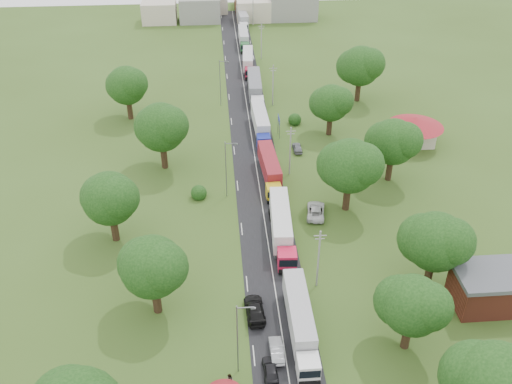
{
  "coord_description": "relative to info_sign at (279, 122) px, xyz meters",
  "views": [
    {
      "loc": [
        -6.83,
        -61.93,
        51.71
      ],
      "look_at": [
        -1.03,
        11.35,
        3.0
      ],
      "focal_mm": 40.0,
      "sensor_mm": 36.0,
      "label": 1
    }
  ],
  "objects": [
    {
      "name": "car_lane_mid",
      "position": [
        -6.2,
        -53.0,
        -2.31
      ],
      "size": [
        1.5,
        4.24,
        1.39
      ],
      "primitive_type": "imported",
      "rotation": [
        0.0,
        0.0,
        3.15
      ],
      "color": "#A1A4A9",
      "rests_on": "ground"
    },
    {
      "name": "tree_12",
      "position": [
        -21.21,
        -9.83,
        4.85
      ],
      "size": [
        9.6,
        9.6,
        12.05
      ],
      "color": "#382616",
      "rests_on": "ground"
    },
    {
      "name": "info_sign",
      "position": [
        0.0,
        0.0,
        0.0
      ],
      "size": [
        0.12,
        3.1,
        4.1
      ],
      "color": "slate",
      "rests_on": "ground"
    },
    {
      "name": "pole_2",
      "position": [
        0.3,
        -14.0,
        1.68
      ],
      "size": [
        1.6,
        0.24,
        9.0
      ],
      "color": "gray",
      "rests_on": "ground"
    },
    {
      "name": "tree_11",
      "position": [
        -27.21,
        -29.84,
        4.22
      ],
      "size": [
        8.8,
        8.8,
        11.07
      ],
      "color": "#382616",
      "rests_on": "ground"
    },
    {
      "name": "lamp_0",
      "position": [
        -10.55,
        -55.0,
        2.55
      ],
      "size": [
        2.03,
        0.22,
        10.0
      ],
      "color": "slate",
      "rests_on": "ground"
    },
    {
      "name": "car_lane_rear",
      "position": [
        -8.2,
        -46.54,
        -2.18
      ],
      "size": [
        2.64,
        5.79,
        1.64
      ],
      "primitive_type": "imported",
      "rotation": [
        0.0,
        0.0,
        3.2
      ],
      "color": "black",
      "rests_on": "ground"
    },
    {
      "name": "truck_8",
      "position": [
        -3.1,
        87.16,
        -0.95
      ],
      "size": [
        2.93,
        14.0,
        3.87
      ],
      "color": "brown",
      "rests_on": "ground"
    },
    {
      "name": "truck_2",
      "position": [
        -3.23,
        -15.58,
        -0.89
      ],
      "size": [
        3.13,
        14.43,
        3.99
      ],
      "color": "gold",
      "rests_on": "ground"
    },
    {
      "name": "truck_5",
      "position": [
        -3.51,
        34.99,
        -0.97
      ],
      "size": [
        3.12,
        13.86,
        3.83
      ],
      "color": "maroon",
      "rests_on": "ground"
    },
    {
      "name": "pole_4",
      "position": [
        0.3,
        42.0,
        1.68
      ],
      "size": [
        1.6,
        0.24,
        9.0
      ],
      "color": "gray",
      "rests_on": "ground"
    },
    {
      "name": "tree_3",
      "position": [
        14.79,
        -42.84,
        4.22
      ],
      "size": [
        8.8,
        8.8,
        11.07
      ],
      "color": "#382616",
      "rests_on": "ground"
    },
    {
      "name": "ground",
      "position": [
        -5.2,
        -35.0,
        -3.0
      ],
      "size": [
        260.0,
        260.0,
        0.0
      ],
      "primitive_type": "plane",
      "color": "#324A18",
      "rests_on": "ground"
    },
    {
      "name": "tree_13",
      "position": [
        -29.21,
        10.16,
        4.22
      ],
      "size": [
        8.8,
        8.8,
        11.07
      ],
      "color": "#382616",
      "rests_on": "ground"
    },
    {
      "name": "lamp_1",
      "position": [
        -10.55,
        -20.0,
        2.55
      ],
      "size": [
        2.03,
        0.22,
        10.0
      ],
      "color": "slate",
      "rests_on": "ground"
    },
    {
      "name": "lamp_2",
      "position": [
        -10.55,
        15.0,
        2.55
      ],
      "size": [
        2.03,
        0.22,
        10.0
      ],
      "color": "slate",
      "rests_on": "ground"
    },
    {
      "name": "road",
      "position": [
        -5.2,
        -15.0,
        -3.0
      ],
      "size": [
        8.0,
        200.0,
        0.04
      ],
      "primitive_type": "cube",
      "color": "black",
      "rests_on": "ground"
    },
    {
      "name": "pedestrian_booth",
      "position": [
        -11.7,
        -57.0,
        -2.08
      ],
      "size": [
        1.13,
        1.13,
        1.85
      ],
      "primitive_type": "imported",
      "rotation": [
        0.0,
        0.0,
        -0.77
      ],
      "color": "gray",
      "rests_on": "ground"
    },
    {
      "name": "house_brick",
      "position": [
        20.8,
        -47.0,
        -0.35
      ],
      "size": [
        8.6,
        6.6,
        5.2
      ],
      "color": "maroon",
      "rests_on": "ground"
    },
    {
      "name": "tree_5",
      "position": [
        16.79,
        -16.84,
        4.22
      ],
      "size": [
        8.8,
        8.8,
        11.07
      ],
      "color": "#382616",
      "rests_on": "ground"
    },
    {
      "name": "house_cream",
      "position": [
        24.8,
        -5.0,
        0.64
      ],
      "size": [
        10.08,
        10.08,
        5.8
      ],
      "color": "#C0B39F",
      "rests_on": "ground"
    },
    {
      "name": "tree_6",
      "position": [
        9.79,
        0.14,
        3.59
      ],
      "size": [
        8.0,
        8.0,
        10.1
      ],
      "color": "#382616",
      "rests_on": "ground"
    },
    {
      "name": "truck_1",
      "position": [
        -3.19,
        -31.76,
        -0.73
      ],
      "size": [
        3.31,
        15.51,
        4.28
      ],
      "color": "red",
      "rests_on": "ground"
    },
    {
      "name": "tree_10",
      "position": [
        -20.21,
        -44.84,
        4.22
      ],
      "size": [
        8.8,
        8.8,
        11.07
      ],
      "color": "#382616",
      "rests_on": "ground"
    },
    {
      "name": "truck_7",
      "position": [
        -2.83,
        69.35,
        -0.89
      ],
      "size": [
        3.12,
        14.4,
        3.98
      ],
      "color": "silver",
      "rests_on": "ground"
    },
    {
      "name": "truck_0",
      "position": [
        -3.13,
        -50.11,
        -0.83
      ],
      "size": [
        2.57,
        14.77,
        4.1
      ],
      "color": "white",
      "rests_on": "ground"
    },
    {
      "name": "pole_1",
      "position": [
        0.3,
        -42.0,
        1.68
      ],
      "size": [
        1.6,
        0.24,
        9.0
      ],
      "color": "gray",
      "rests_on": "ground"
    },
    {
      "name": "truck_4",
      "position": [
        -3.15,
        18.26,
        -0.7
      ],
      "size": [
        3.12,
        15.67,
        4.34
      ],
      "color": "silver",
      "rests_on": "ground"
    },
    {
      "name": "car_verge_far",
      "position": [
        2.8,
        -6.02,
        -2.33
      ],
      "size": [
        1.62,
        3.95,
        1.34
      ],
      "primitive_type": "imported",
      "rotation": [
        0.0,
        0.0,
        3.15
      ],
      "color": "slate",
      "rests_on": "ground"
    },
    {
      "name": "truck_3",
      "position": [
        -3.36,
        1.35,
        -0.84
      ],
      "size": [
        2.81,
        14.71,
        4.07
      ],
      "color": "navy",
      "rests_on": "ground"
    },
    {
      "name": "tree_4",
      "position": [
        7.79,
        -24.83,
        4.85
      ],
      "size": [
        9.6,
        9.6,
        12.05
      ],
      "color": "#382616",
      "rests_on": "ground"
    },
    {
      "name": "truck_6",
      "position": [
        -3.54,
        52.54,
        -1.01
      ],
      "size": [
        2.42,
        13.58,
        3.76
      ],
      "color": "#225B2C",
      "rests_on": "ground"
    },
    {
      "name": "car_verge_near",
      "position": [
        2.8,
        -26.31,
        -2.21
      ],
      "size": [
        3.63,
        6.1,
        1.59
      ],
      "primitive_type": "imported",
      "rotation": [
        0.0,
        0.0,
        2.96
      ],
      "color": "silver",
      "rests_on": "ground"
    },
    {
      "name": "tree_2",
      "position": [
        8.79,
        -52.86,
        3.59
      ],
      "size": [
        8.0,
        8.0,
        10.1
      ],
      "color": "#382616",
      "rests_on": "ground"
    },
    {
      "name": "pole_3",
      "position": [
        0.3,
        14.0,
        1.68
      ],
      "size": [
        1.6,
        0.24,
        9.0
      ],
      "color": "gray",
      "rests_on": "ground"
    },
    {
      "name": "distant_town",
      "position": [
        -4.52,
        75.0,
        0.49
      ],
      "size": [
        52.0,
        8.0,
        8.0
      ],
      "color": "gray",
      "rests_on": "ground"
    },
    {
      "name": "car_lane_front",
      "position": [
        -7.18,
        -55.71,
        -2.32
      ],
      "size": [
        1.7,
        4.04,
        1.37
      ],
      "primitive_type": "imported",
      "rotation": [
        0.0,
        0.0,
        3.16
      ],
      "color": "black",
      "rests_on": "ground"
    },
    {
      "name": "tree_7",
      "position": [
        18.79,
        15.17,
        4.85
      ],
      "size": [
        9.6,
        9.6,
        12.05
      ],
      "color": "#382616",
      "rests_on": "ground"
    },
    {
      "name": "pole_5",
      "position": [
        0.3,
        70.0,
        1.68
      ],
      "size": [
        1.6,
        0.24,
        9.0
      ],
      "color": "gray",
      "rests_on": "ground"
    }
  ]
}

